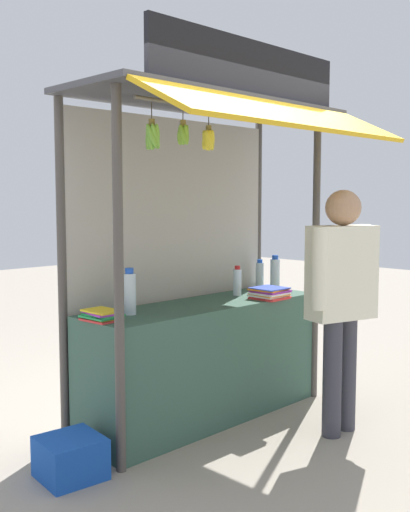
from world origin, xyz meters
name	(u,v)px	position (x,y,z in m)	size (l,w,h in m)	color
ground_plane	(205,417)	(0.00, 0.00, 0.00)	(20.00, 20.00, 0.00)	#9E9384
stall_counter	(205,361)	(0.00, 0.00, 0.43)	(1.98, 0.56, 0.87)	#385B4C
stall_structure	(200,206)	(0.00, 0.05, 1.58)	(2.18, 1.35, 2.68)	#4C4742
water_bottle_mid_left	(237,282)	(0.44, 0.08, 0.98)	(0.07, 0.07, 0.24)	silver
water_bottle_mid_right	(130,293)	(-0.66, 0.05, 1.01)	(0.09, 0.09, 0.31)	silver
water_bottle_back_right	(275,273)	(0.92, 0.08, 1.00)	(0.08, 0.08, 0.29)	silver
water_bottle_far_right	(260,275)	(0.88, 0.22, 0.98)	(0.07, 0.07, 0.25)	silver
magazine_stack_far_left	(269,293)	(0.49, -0.21, 0.91)	(0.27, 0.27, 0.09)	red
magazine_stack_back_left	(102,315)	(-0.91, 0.01, 0.90)	(0.20, 0.26, 0.07)	red
banana_bunch_inner_left	(183,134)	(-0.57, -0.38, 2.03)	(0.09, 0.09, 0.24)	#332D23
banana_bunch_rightmost	(209,140)	(-0.35, -0.38, 2.01)	(0.10, 0.10, 0.26)	#332D23
banana_bunch_leftmost	(152,136)	(-0.81, -0.38, 2.00)	(0.12, 0.10, 0.28)	#332D23
vendor_person	(341,288)	(0.46, -0.87, 1.02)	(0.64, 0.34, 1.69)	#383842
plastic_crate	(71,458)	(-1.25, -0.14, 0.12)	(0.35, 0.35, 0.24)	#194CB2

